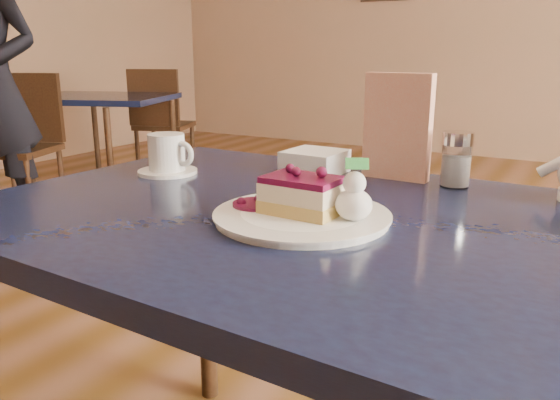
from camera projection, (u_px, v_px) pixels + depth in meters
The scene contains 10 objects.
main_table at pixel (316, 256), 0.93m from camera, with size 1.23×0.84×0.75m.
dessert_plate at pixel (302, 217), 0.87m from camera, with size 0.28×0.28×0.01m, color white.
cheesecake_slice at pixel (302, 195), 0.86m from camera, with size 0.12×0.09×0.06m.
whipped_cream at pixel (354, 204), 0.83m from camera, with size 0.06×0.06×0.05m.
berry_sauce at pixel (256, 204), 0.91m from camera, with size 0.08×0.08×0.01m, color #490621.
coffee_set at pixel (168, 156), 1.19m from camera, with size 0.14×0.13×0.09m.
menu_card at pixel (397, 127), 1.13m from camera, with size 0.14×0.03×0.22m, color beige.
sugar_shaker at pixel (456, 159), 1.07m from camera, with size 0.06×0.06×0.11m.
napkin_stack at pixel (315, 162), 1.20m from camera, with size 0.12×0.12×0.05m, color white.
bg_table_far_left at pixel (106, 186), 3.96m from camera, with size 1.15×1.73×1.15m.
Camera 1 is at (0.50, -0.63, 1.01)m, focal length 35.00 mm.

